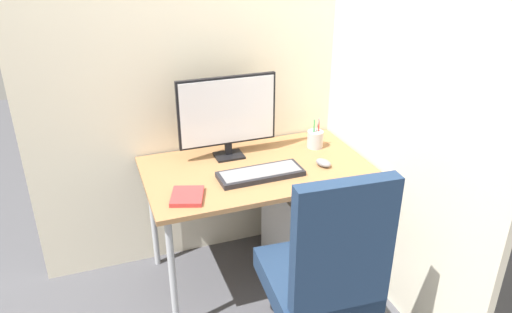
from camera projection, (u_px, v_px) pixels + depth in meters
The scene contains 11 objects.
ground_plane at pixel (257, 272), 2.94m from camera, with size 8.00×8.00×0.00m, color #4C4C51.
wall_back at pixel (233, 24), 2.66m from camera, with size 2.35×0.04×2.80m, color beige.
wall_side_right at pixel (390, 35), 2.39m from camera, with size 0.04×1.85×2.80m, color beige.
desk at pixel (257, 177), 2.66m from camera, with size 1.20×0.70×0.71m.
office_chair at pixel (325, 271), 2.12m from camera, with size 0.62×0.63×1.05m.
filing_cabinet at pixel (312, 225), 2.89m from camera, with size 0.46×0.47×0.57m.
monitor at pixel (227, 113), 2.65m from camera, with size 0.55×0.13×0.46m.
keyboard at pixel (261, 174), 2.53m from camera, with size 0.45×0.17×0.03m.
mouse at pixel (323, 163), 2.64m from camera, with size 0.06×0.10×0.04m, color slate.
pen_holder at pixel (315, 139), 2.85m from camera, with size 0.09×0.09×0.18m.
notebook at pixel (187, 196), 2.33m from camera, with size 0.15×0.17×0.02m, color #B23333.
Camera 1 is at (-0.81, -2.21, 1.90)m, focal length 34.36 mm.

